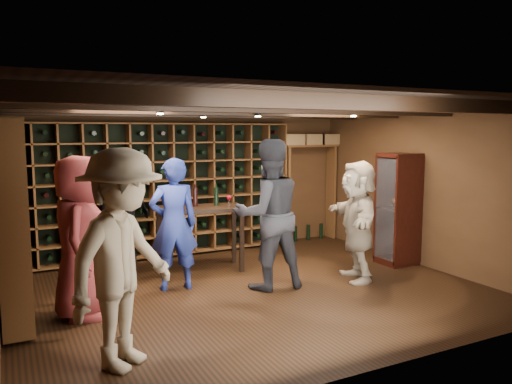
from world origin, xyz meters
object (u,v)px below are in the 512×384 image
guest_beige (358,221)px  display_cabinet (398,211)px  tasting_table (199,215)px  man_grey_suit (268,214)px  guest_khaki (123,259)px  guest_red_floral (79,237)px  guest_woman_black (123,220)px  man_blue_shirt (174,224)px

guest_beige → display_cabinet: bearing=131.6°
display_cabinet → tasting_table: display_cabinet is taller
man_grey_suit → guest_khaki: size_ratio=1.02×
guest_red_floral → guest_beige: size_ratio=1.08×
display_cabinet → guest_woman_black: size_ratio=0.97×
man_blue_shirt → tasting_table: size_ratio=1.27×
guest_red_floral → tasting_table: guest_red_floral is taller
man_blue_shirt → man_grey_suit: 1.28m
guest_woman_black → guest_khaki: guest_khaki is taller
guest_red_floral → guest_woman_black: guest_red_floral is taller
guest_khaki → guest_beige: guest_khaki is taller
man_grey_suit → guest_khaki: man_grey_suit is taller
man_grey_suit → guest_woman_black: 2.03m
man_blue_shirt → guest_khaki: guest_khaki is taller
man_blue_shirt → guest_woman_black: guest_woman_black is taller
guest_beige → tasting_table: bearing=-107.3°
guest_red_floral → guest_beige: bearing=-79.8°
guest_woman_black → guest_khaki: size_ratio=0.91×
guest_woman_black → guest_beige: guest_woman_black is taller
man_blue_shirt → guest_khaki: size_ratio=0.90×
guest_beige → tasting_table: guest_beige is taller
man_blue_shirt → guest_beige: 2.59m
display_cabinet → guest_beige: display_cabinet is taller
display_cabinet → guest_khaki: size_ratio=0.88×
man_blue_shirt → display_cabinet: bearing=-178.9°
man_grey_suit → guest_woman_black: size_ratio=1.13×
man_grey_suit → guest_red_floral: size_ratio=1.09×
guest_khaki → guest_woman_black: bearing=38.1°
guest_woman_black → tasting_table: guest_woman_black is taller
guest_red_floral → guest_khaki: (0.18, -1.45, 0.06)m
display_cabinet → guest_red_floral: 4.88m
man_blue_shirt → guest_khaki: bearing=67.7°
display_cabinet → man_blue_shirt: bearing=174.3°
display_cabinet → guest_khaki: bearing=-161.1°
display_cabinet → guest_beige: 1.20m
guest_woman_black → tasting_table: bearing=151.4°
guest_beige → man_blue_shirt: bearing=-85.3°
tasting_table → guest_woman_black: bearing=-159.5°
man_blue_shirt → guest_woman_black: bearing=-37.5°
man_grey_suit → tasting_table: man_grey_suit is taller
guest_red_floral → guest_khaki: 1.46m
display_cabinet → man_grey_suit: (-2.44, -0.16, 0.16)m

